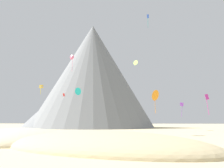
% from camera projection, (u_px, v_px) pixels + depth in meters
% --- Properties ---
extents(ground_plane, '(400.00, 400.00, 0.00)m').
position_uv_depth(ground_plane, '(70.00, 146.00, 36.80)').
color(ground_plane, '#CCBA8E').
extents(dune_foreground_left, '(15.76, 16.19, 4.38)m').
position_uv_depth(dune_foreground_left, '(21.00, 143.00, 41.20)').
color(dune_foreground_left, beige).
rests_on(dune_foreground_left, ground_plane).
extents(dune_midground, '(30.25, 23.77, 4.34)m').
position_uv_depth(dune_midground, '(104.00, 150.00, 31.68)').
color(dune_midground, '#C6B284').
rests_on(dune_midground, ground_plane).
extents(bush_mid_center, '(1.84, 1.84, 0.55)m').
position_uv_depth(bush_mid_center, '(146.00, 147.00, 32.50)').
color(bush_mid_center, '#477238').
rests_on(bush_mid_center, ground_plane).
extents(bush_scatter_east, '(3.04, 3.04, 0.55)m').
position_uv_depth(bush_scatter_east, '(154.00, 136.00, 52.81)').
color(bush_scatter_east, '#386633').
rests_on(bush_scatter_east, ground_plane).
extents(rock_massif, '(76.44, 74.02, 45.29)m').
position_uv_depth(rock_massif, '(87.00, 85.00, 124.99)').
color(rock_massif, slate).
rests_on(rock_massif, ground_plane).
extents(kite_blue_high, '(0.66, 0.44, 4.40)m').
position_uv_depth(kite_blue_high, '(148.00, 18.00, 91.46)').
color(kite_blue_high, blue).
extents(kite_violet_low, '(1.29, 1.25, 4.62)m').
position_uv_depth(kite_violet_low, '(182.00, 104.00, 91.57)').
color(kite_violet_low, purple).
extents(kite_lime_mid, '(1.80, 1.59, 1.76)m').
position_uv_depth(kite_lime_mid, '(136.00, 63.00, 94.71)').
color(kite_lime_mid, '#8CD133').
extents(kite_rainbow_mid, '(1.61, 1.04, 5.48)m').
position_uv_depth(kite_rainbow_mid, '(72.00, 57.00, 91.11)').
color(kite_rainbow_mid, '#E5668C').
extents(kite_red_low, '(0.83, 0.36, 1.09)m').
position_uv_depth(kite_red_low, '(64.00, 95.00, 94.50)').
color(kite_red_low, red).
extents(kite_magenta_low, '(0.83, 0.47, 4.09)m').
position_uv_depth(kite_magenta_low, '(207.00, 100.00, 55.22)').
color(kite_magenta_low, '#D1339E').
extents(kite_teal_low, '(1.63, 1.13, 1.57)m').
position_uv_depth(kite_teal_low, '(79.00, 91.00, 57.24)').
color(kite_teal_low, teal).
extents(kite_orange_low, '(2.27, 2.45, 5.23)m').
position_uv_depth(kite_orange_low, '(155.00, 95.00, 62.87)').
color(kite_orange_low, orange).
extents(kite_gold_low, '(0.98, 1.00, 2.48)m').
position_uv_depth(kite_gold_low, '(41.00, 87.00, 74.95)').
color(kite_gold_low, gold).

